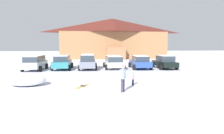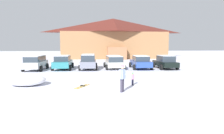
% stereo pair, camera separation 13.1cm
% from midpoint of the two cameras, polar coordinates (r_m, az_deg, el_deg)
% --- Properties ---
extents(ground, '(160.00, 160.00, 0.00)m').
position_cam_midpoint_polar(ground, '(10.65, 11.15, -9.40)').
color(ground, silver).
extents(ski_lodge, '(22.25, 11.80, 8.44)m').
position_cam_midpoint_polar(ski_lodge, '(43.84, 0.45, 8.28)').
color(ski_lodge, '#9A6C45').
rests_on(ski_lodge, ground).
extents(parked_silver_wagon, '(2.19, 4.30, 1.65)m').
position_cam_midpoint_polar(parked_silver_wagon, '(24.05, -20.87, 1.27)').
color(parked_silver_wagon, '#B9BEC0').
rests_on(parked_silver_wagon, ground).
extents(parked_teal_hatchback, '(2.18, 4.49, 1.63)m').
position_cam_midpoint_polar(parked_teal_hatchback, '(24.03, -13.69, 1.36)').
color(parked_teal_hatchback, teal).
rests_on(parked_teal_hatchback, ground).
extents(parked_grey_wagon, '(2.10, 4.11, 1.76)m').
position_cam_midpoint_polar(parked_grey_wagon, '(23.40, -6.62, 1.64)').
color(parked_grey_wagon, slate).
rests_on(parked_grey_wagon, ground).
extents(parked_white_suv, '(2.39, 4.41, 1.56)m').
position_cam_midpoint_polar(parked_white_suv, '(23.88, 0.74, 1.57)').
color(parked_white_suv, white).
rests_on(parked_white_suv, ground).
extents(parked_blue_hatchback, '(2.26, 4.52, 1.57)m').
position_cam_midpoint_polar(parked_blue_hatchback, '(24.18, 8.28, 1.45)').
color(parked_blue_hatchback, '#284797').
rests_on(parked_blue_hatchback, ground).
extents(parked_black_sedan, '(2.27, 4.17, 1.61)m').
position_cam_midpoint_polar(parked_black_sedan, '(24.72, 15.12, 1.41)').
color(parked_black_sedan, black).
rests_on(parked_black_sedan, ground).
extents(skier_child_in_pink_snowsuit, '(0.27, 0.24, 0.89)m').
position_cam_midpoint_polar(skier_child_in_pink_snowsuit, '(14.21, 6.18, -3.24)').
color(skier_child_in_pink_snowsuit, black).
rests_on(skier_child_in_pink_snowsuit, ground).
extents(skier_adult_in_blue_parka, '(0.43, 0.53, 1.67)m').
position_cam_midpoint_polar(skier_adult_in_blue_parka, '(12.11, 3.26, -2.80)').
color(skier_adult_in_blue_parka, '#3B3748').
rests_on(skier_adult_in_blue_parka, ground).
extents(pair_of_skis, '(1.03, 1.59, 0.08)m').
position_cam_midpoint_polar(pair_of_skis, '(13.96, -8.19, -5.47)').
color(pair_of_skis, '#EFB011').
rests_on(pair_of_skis, ground).
extents(plowed_snow_pile, '(2.61, 2.09, 0.74)m').
position_cam_midpoint_polar(plowed_snow_pile, '(15.35, -22.94, -3.50)').
color(plowed_snow_pile, white).
rests_on(plowed_snow_pile, ground).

